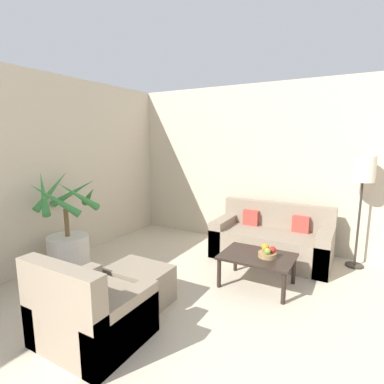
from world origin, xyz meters
The scene contains 11 objects.
wall_back centered at (0.00, 5.97, 1.35)m, with size 7.76×0.06×2.70m.
potted_palm centered at (-2.65, 3.54, 0.44)m, with size 0.92×0.93×1.40m.
sofa_loveseat centered at (-0.37, 5.38, 0.28)m, with size 1.70×0.81×0.82m.
floor_lamp centered at (0.75, 5.68, 1.32)m, with size 0.29×0.29×1.58m.
coffee_table centered at (-0.30, 4.43, 0.34)m, with size 0.87×0.63×0.39m.
fruit_bowl centered at (-0.18, 4.43, 0.42)m, with size 0.22×0.22×0.06m.
apple_red centered at (-0.12, 4.45, 0.49)m, with size 0.08×0.08×0.08m.
apple_green centered at (-0.16, 4.38, 0.49)m, with size 0.07×0.07×0.07m.
orange_fruit centered at (-0.21, 4.47, 0.50)m, with size 0.09×0.09×0.09m.
armchair centered at (-1.27, 2.67, 0.27)m, with size 0.88×0.78×0.83m.
ottoman centered at (-1.32, 3.42, 0.20)m, with size 0.67×0.49×0.41m.
Camera 1 is at (0.73, 1.01, 1.80)m, focal length 28.00 mm.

